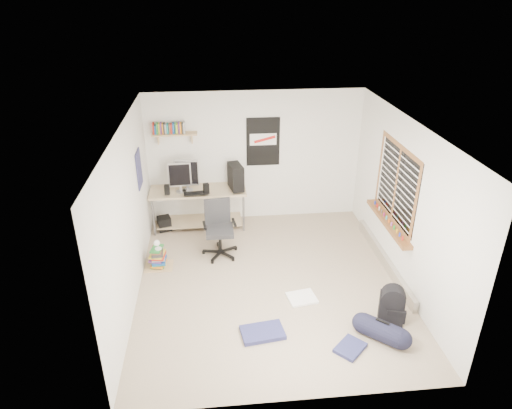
{
  "coord_description": "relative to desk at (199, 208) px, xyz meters",
  "views": [
    {
      "loc": [
        -0.8,
        -5.81,
        4.2
      ],
      "look_at": [
        -0.17,
        0.35,
        1.19
      ],
      "focal_mm": 32.0,
      "sensor_mm": 36.0,
      "label": 1
    }
  ],
  "objects": [
    {
      "name": "monitor_right",
      "position": [
        -0.18,
        -0.09,
        0.68
      ],
      "size": [
        0.45,
        0.16,
        0.48
      ],
      "primitive_type": "cube",
      "rotation": [
        0.0,
        0.0,
        -0.12
      ],
      "color": "#A7A7AC",
      "rests_on": "desk"
    },
    {
      "name": "ceiling",
      "position": [
        1.09,
        -2.0,
        2.14
      ],
      "size": [
        4.0,
        4.5,
        0.01
      ],
      "primitive_type": "cube",
      "color": "white",
      "rests_on": "ground"
    },
    {
      "name": "office_chair",
      "position": [
        0.36,
        -1.12,
        0.12
      ],
      "size": [
        0.71,
        0.71,
        0.97
      ],
      "primitive_type": "cube",
      "rotation": [
        0.0,
        0.0,
        0.12
      ],
      "color": "#252628",
      "rests_on": "floor"
    },
    {
      "name": "pc_tower",
      "position": [
        0.7,
        -0.15,
        0.67
      ],
      "size": [
        0.29,
        0.47,
        0.46
      ],
      "primitive_type": "cube",
      "rotation": [
        0.0,
        0.0,
        0.21
      ],
      "color": "black",
      "rests_on": "desk"
    },
    {
      "name": "back_wall",
      "position": [
        1.09,
        0.25,
        0.89
      ],
      "size": [
        4.0,
        0.01,
        2.5
      ],
      "primitive_type": "cube",
      "color": "silver",
      "rests_on": "ground"
    },
    {
      "name": "backpack",
      "position": [
        2.64,
        -3.04,
        -0.16
      ],
      "size": [
        0.4,
        0.36,
        0.44
      ],
      "primitive_type": "cube",
      "rotation": [
        0.0,
        0.0,
        -0.34
      ],
      "color": "black",
      "rests_on": "floor"
    },
    {
      "name": "floor",
      "position": [
        1.09,
        -2.0,
        -0.37
      ],
      "size": [
        4.0,
        4.5,
        0.01
      ],
      "primitive_type": "cube",
      "color": "gray",
      "rests_on": "ground"
    },
    {
      "name": "speaker_right",
      "position": [
        0.16,
        -0.33,
        0.53
      ],
      "size": [
        0.12,
        0.12,
        0.19
      ],
      "primitive_type": "cube",
      "rotation": [
        0.0,
        0.0,
        0.29
      ],
      "color": "black",
      "rests_on": "desk"
    },
    {
      "name": "subwoofer",
      "position": [
        -0.66,
        -0.15,
        -0.22
      ],
      "size": [
        0.29,
        0.29,
        0.26
      ],
      "primitive_type": "cube",
      "rotation": [
        0.0,
        0.0,
        0.28
      ],
      "color": "black",
      "rests_on": "floor"
    },
    {
      "name": "left_wall",
      "position": [
        -0.91,
        -2.0,
        0.89
      ],
      "size": [
        0.01,
        4.5,
        2.5
      ],
      "primitive_type": "cube",
      "color": "silver",
      "rests_on": "ground"
    },
    {
      "name": "keyboard",
      "position": [
        -0.03,
        -0.33,
        0.45
      ],
      "size": [
        0.45,
        0.19,
        0.02
      ],
      "primitive_type": "cube",
      "rotation": [
        0.0,
        0.0,
        0.09
      ],
      "color": "black",
      "rests_on": "desk"
    },
    {
      "name": "baseboard_heater",
      "position": [
        3.05,
        -1.7,
        -0.28
      ],
      "size": [
        0.08,
        2.5,
        0.18
      ],
      "primitive_type": "cube",
      "color": "#B7B2A8",
      "rests_on": "floor"
    },
    {
      "name": "poster_left_wall",
      "position": [
        -0.89,
        -0.8,
        1.14
      ],
      "size": [
        0.02,
        0.42,
        0.6
      ],
      "primitive_type": "cube",
      "color": "navy",
      "rests_on": "left_wall"
    },
    {
      "name": "monitor_left",
      "position": [
        -0.3,
        -0.14,
        0.66
      ],
      "size": [
        0.41,
        0.13,
        0.45
      ],
      "primitive_type": "cube",
      "rotation": [
        0.0,
        0.0,
        0.07
      ],
      "color": "#939498",
      "rests_on": "desk"
    },
    {
      "name": "right_wall",
      "position": [
        3.1,
        -2.0,
        0.89
      ],
      "size": [
        0.01,
        4.5,
        2.5
      ],
      "primitive_type": "cube",
      "color": "silver",
      "rests_on": "ground"
    },
    {
      "name": "wall_shelf",
      "position": [
        -0.36,
        0.14,
        1.42
      ],
      "size": [
        0.8,
        0.22,
        0.24
      ],
      "primitive_type": "cube",
      "color": "tan",
      "rests_on": "back_wall"
    },
    {
      "name": "duffel_bag",
      "position": [
        2.38,
        -3.4,
        -0.22
      ],
      "size": [
        0.39,
        0.39,
        0.54
      ],
      "primitive_type": "cylinder",
      "rotation": [
        0.0,
        0.0,
        -0.73
      ],
      "color": "black",
      "rests_on": "floor"
    },
    {
      "name": "desk_lamp",
      "position": [
        -0.64,
        -1.41,
        0.02
      ],
      "size": [
        0.12,
        0.19,
        0.18
      ],
      "primitive_type": "cube",
      "rotation": [
        0.0,
        0.0,
        -0.07
      ],
      "color": "white",
      "rests_on": "book_stack"
    },
    {
      "name": "book_stack",
      "position": [
        -0.66,
        -1.39,
        -0.21
      ],
      "size": [
        0.57,
        0.51,
        0.33
      ],
      "primitive_type": "cube",
      "rotation": [
        0.0,
        0.0,
        0.24
      ],
      "color": "brown",
      "rests_on": "floor"
    },
    {
      "name": "speaker_left",
      "position": [
        -0.54,
        -0.29,
        0.53
      ],
      "size": [
        0.09,
        0.09,
        0.18
      ],
      "primitive_type": "cube",
      "rotation": [
        0.0,
        0.0,
        -0.04
      ],
      "color": "black",
      "rests_on": "desk"
    },
    {
      "name": "desk",
      "position": [
        0.0,
        0.0,
        0.0
      ],
      "size": [
        1.92,
        1.29,
        0.8
      ],
      "primitive_type": "cube",
      "rotation": [
        0.0,
        0.0,
        -0.32
      ],
      "color": "tan",
      "rests_on": "floor"
    },
    {
      "name": "poster_back_wall",
      "position": [
        1.24,
        0.23,
        1.19
      ],
      "size": [
        0.62,
        0.03,
        0.92
      ],
      "primitive_type": "cube",
      "color": "black",
      "rests_on": "back_wall"
    },
    {
      "name": "jeans_b",
      "position": [
        1.93,
        -3.54,
        -0.34
      ],
      "size": [
        0.48,
        0.48,
        0.05
      ],
      "primitive_type": "cube",
      "rotation": [
        0.0,
        0.0,
        0.77
      ],
      "color": "navy",
      "rests_on": "floor"
    },
    {
      "name": "jeans_a",
      "position": [
        0.85,
        -3.16,
        -0.33
      ],
      "size": [
        0.61,
        0.43,
        0.06
      ],
      "primitive_type": "cube",
      "rotation": [
        0.0,
        0.0,
        0.14
      ],
      "color": "navy",
      "rests_on": "floor"
    },
    {
      "name": "window",
      "position": [
        3.04,
        -1.7,
        1.08
      ],
      "size": [
        0.1,
        1.5,
        1.26
      ],
      "primitive_type": "cube",
      "color": "brown",
      "rests_on": "right_wall"
    },
    {
      "name": "tshirt",
      "position": [
        1.51,
        -2.47,
        -0.34
      ],
      "size": [
        0.46,
        0.41,
        0.04
      ],
      "primitive_type": "cube",
      "rotation": [
        0.0,
        0.0,
        0.17
      ],
      "color": "white",
      "rests_on": "floor"
    }
  ]
}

